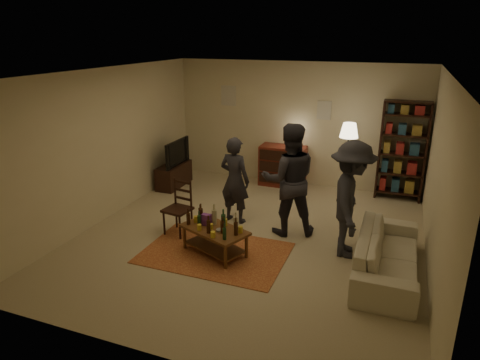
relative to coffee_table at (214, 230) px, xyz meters
The scene contains 13 objects.
floor 0.88m from the coffee_table, 65.55° to the left, with size 6.00×6.00×0.00m, color #C6B793.
room_shell 3.98m from the coffee_table, 94.97° to the left, with size 6.00×6.00×6.00m.
rug 0.38m from the coffee_table, 48.01° to the right, with size 2.20×1.50×0.01m, color #9A3B21.
coffee_table is the anchor object (origin of this frame).
dining_chair 0.98m from the coffee_table, 151.44° to the left, with size 0.47×0.47×0.95m.
tv_stand 3.29m from the coffee_table, 130.06° to the left, with size 0.40×1.00×1.06m.
dresser 3.44m from the coffee_table, 87.76° to the left, with size 1.00×0.50×1.36m.
bookshelf 4.39m from the coffee_table, 53.68° to the left, with size 0.90×0.34×2.02m.
floor_lamp 3.45m from the coffee_table, 61.71° to the left, with size 0.36×0.36×1.62m.
sofa 2.55m from the coffee_table, ahead, with size 2.08×0.81×0.61m, color beige.
person_left 1.32m from the coffee_table, 97.06° to the left, with size 0.57×0.38×1.57m, color #25242C.
person_right 1.53m from the coffee_table, 52.57° to the left, with size 0.93×0.72×1.91m, color #2B2A33.
person_by_sofa 2.11m from the coffee_table, 20.39° to the left, with size 1.16×0.67×1.80m, color #282830.
Camera 1 is at (2.17, -6.14, 3.26)m, focal length 32.00 mm.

